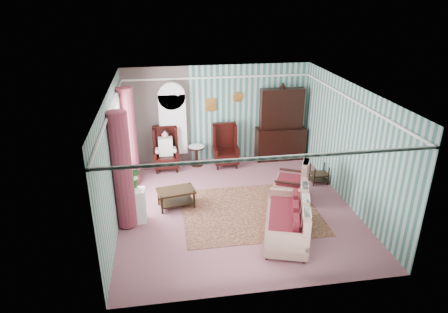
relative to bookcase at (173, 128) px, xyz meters
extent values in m
plane|color=#995963|center=(1.35, -2.84, -1.12)|extent=(6.00, 6.00, 0.00)
cube|color=#3C6D68|center=(1.35, 0.16, 0.33)|extent=(5.50, 0.02, 2.90)
cube|color=#3C6D68|center=(1.35, -5.84, 0.33)|extent=(5.50, 0.02, 2.90)
cube|color=#3C6D68|center=(-1.40, -2.84, 0.33)|extent=(0.02, 6.00, 2.90)
cube|color=#3C6D68|center=(4.10, -2.84, 0.33)|extent=(0.02, 6.00, 2.90)
cube|color=white|center=(1.35, -2.84, 1.78)|extent=(5.50, 6.00, 0.02)
cube|color=#8D475B|center=(-0.45, 0.15, 0.33)|extent=(1.90, 0.01, 2.90)
cube|color=white|center=(1.35, -2.84, 1.43)|extent=(5.50, 6.00, 0.05)
cube|color=white|center=(-1.37, -2.24, 0.43)|extent=(0.04, 1.50, 1.90)
cylinder|color=brown|center=(-1.20, -3.29, 0.23)|extent=(0.44, 0.44, 2.60)
cylinder|color=brown|center=(-1.20, -1.19, 0.23)|extent=(0.44, 0.44, 2.60)
cube|color=gold|center=(1.15, 0.13, 0.63)|extent=(0.30, 0.03, 0.38)
cube|color=silver|center=(0.00, 0.00, 0.00)|extent=(0.80, 0.28, 2.24)
cube|color=black|center=(3.25, -0.12, 0.06)|extent=(1.50, 0.56, 2.36)
cube|color=black|center=(-0.25, -0.39, -0.50)|extent=(0.76, 0.80, 1.25)
cube|color=black|center=(1.50, -0.39, -0.50)|extent=(0.76, 0.80, 1.25)
cylinder|color=black|center=(0.65, -0.24, -0.82)|extent=(0.50, 0.50, 0.60)
cube|color=black|center=(3.82, -1.94, -0.85)|extent=(0.45, 0.38, 0.54)
cube|color=silver|center=(-1.05, -3.14, -0.72)|extent=(0.55, 0.35, 0.80)
cube|color=#55241C|center=(1.65, -3.14, -1.11)|extent=(3.20, 2.60, 0.01)
cube|color=#B9AA8F|center=(2.18, -4.25, -0.55)|extent=(1.61, 2.18, 1.14)
cube|color=beige|center=(2.79, -2.64, -0.69)|extent=(1.17, 1.17, 0.86)
cube|color=black|center=(-0.08, -2.61, -0.89)|extent=(0.97, 0.70, 0.45)
imported|color=#1A4F18|center=(-1.14, -3.19, -0.10)|extent=(0.48, 0.44, 0.44)
imported|color=#285A1C|center=(-0.98, -3.00, -0.08)|extent=(0.33, 0.30, 0.48)
imported|color=#1E5119|center=(-1.14, -3.06, -0.13)|extent=(0.25, 0.25, 0.38)
camera|label=1|loc=(-0.27, -11.19, 3.82)|focal=32.00mm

